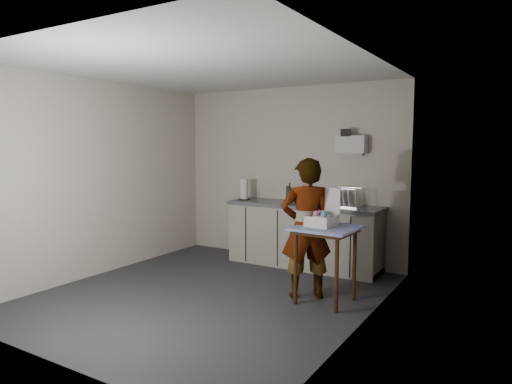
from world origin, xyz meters
The scene contains 15 objects.
ground centered at (0.00, 0.00, 0.00)m, with size 4.00×4.00×0.00m, color #2D2D32.
wall_back centered at (0.00, 1.99, 1.30)m, with size 3.60×0.02×2.60m, color beige.
wall_right centered at (1.79, 0.00, 1.30)m, with size 0.02×4.00×2.60m, color beige.
wall_left centered at (-1.79, 0.00, 1.30)m, with size 0.02×4.00×2.60m, color beige.
ceiling centered at (0.00, 0.00, 2.60)m, with size 3.60×4.00×0.01m, color white.
kitchen_counter centered at (0.40, 1.70, 0.43)m, with size 2.24×0.62×0.91m.
wall_shelf centered at (1.00, 1.92, 1.75)m, with size 0.42×0.18×0.37m.
side_table centered at (1.25, 0.46, 0.74)m, with size 0.69×0.69×0.85m.
standing_man centered at (0.99, 0.51, 0.80)m, with size 0.58×0.38×1.60m, color #B2A593.
soap_bottle centered at (0.21, 1.62, 1.06)m, with size 0.11×0.11×0.29m, color black.
soda_can centered at (0.45, 1.68, 0.98)m, with size 0.07×0.07×0.14m, color red.
dark_bottle centered at (0.12, 1.76, 1.03)m, with size 0.07×0.07×0.24m, color black.
paper_towel centered at (-0.57, 1.63, 1.06)m, with size 0.18×0.18×0.32m.
dish_rack centered at (1.02, 1.72, 0.97)m, with size 0.37×0.28×0.26m.
bakery_box centered at (1.20, 0.48, 0.94)m, with size 0.32×0.33×0.41m.
Camera 1 is at (3.15, -4.15, 1.75)m, focal length 32.00 mm.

